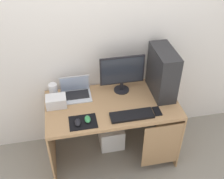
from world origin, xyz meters
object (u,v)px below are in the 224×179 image
pc_tower (163,72)px  cell_phone (157,111)px  keyboard (132,115)px  mouse_left (88,119)px  laptop (76,92)px  speaker (53,90)px  projector (56,101)px  subwoofer (111,135)px  monitor (122,73)px  mouse_right (78,122)px

pc_tower → cell_phone: bearing=-114.3°
keyboard → mouse_left: (-0.42, 0.02, 0.01)m
laptop → speaker: size_ratio=2.06×
pc_tower → speaker: pc_tower is taller
projector → subwoofer: (0.57, 0.06, -0.67)m
pc_tower → keyboard: size_ratio=1.20×
monitor → cell_phone: size_ratio=3.55×
laptop → cell_phone: laptop is taller
mouse_left → mouse_right: same height
monitor → projector: size_ratio=2.31×
pc_tower → mouse_right: (-0.91, -0.31, -0.23)m
keyboard → monitor: bearing=90.8°
pc_tower → keyboard: pc_tower is taller
pc_tower → cell_phone: size_ratio=3.88×
pc_tower → speaker: bearing=172.3°
subwoofer → cell_phone: bearing=-41.3°
laptop → pc_tower: bearing=-7.8°
pc_tower → mouse_left: (-0.81, -0.29, -0.23)m
projector → cell_phone: (0.96, -0.28, -0.05)m
mouse_right → subwoofer: mouse_right is taller
speaker → projector: 0.16m
subwoofer → monitor: bearing=21.6°
laptop → subwoofer: size_ratio=1.12×
mouse_left → cell_phone: size_ratio=0.74×
laptop → keyboard: laptop is taller
projector → mouse_left: (0.28, -0.28, -0.03)m
speaker → mouse_left: (0.30, -0.44, -0.05)m
projector → keyboard: 0.76m
speaker → subwoofer: bearing=-9.5°
monitor → laptop: size_ratio=1.49×
pc_tower → laptop: bearing=172.2°
monitor → keyboard: 0.46m
subwoofer → laptop: bearing=169.2°
projector → subwoofer: bearing=6.2°
speaker → monitor: bearing=-3.9°
projector → mouse_right: size_ratio=2.08×
laptop → speaker: (-0.22, 0.03, 0.03)m
monitor → keyboard: size_ratio=1.10×
pc_tower → monitor: bearing=165.6°
pc_tower → projector: bearing=-179.5°
speaker → keyboard: 0.86m
projector → subwoofer: 0.88m
laptop → projector: 0.24m
monitor → projector: 0.72m
speaker → mouse_left: size_ratio=1.57×
keyboard → mouse_left: 0.42m
keyboard → mouse_right: bearing=-179.4°
speaker → mouse_left: 0.53m
laptop → projector: laptop is taller
cell_phone → subwoofer: (-0.39, 0.34, -0.62)m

